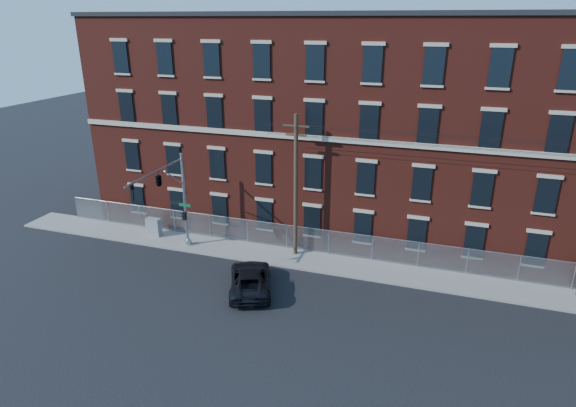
{
  "coord_description": "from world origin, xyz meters",
  "views": [
    {
      "loc": [
        11.28,
        -24.24,
        15.81
      ],
      "look_at": [
        1.97,
        4.0,
        4.51
      ],
      "focal_mm": 30.33,
      "sensor_mm": 36.0,
      "label": 1
    }
  ],
  "objects_px": {
    "utility_pole_near": "(296,184)",
    "utility_cabinet": "(154,227)",
    "pickup_truck": "(250,279)",
    "traffic_signal_mast": "(165,187)"
  },
  "relations": [
    {
      "from": "traffic_signal_mast",
      "to": "pickup_truck",
      "type": "distance_m",
      "value": 8.44
    },
    {
      "from": "utility_cabinet",
      "to": "pickup_truck",
      "type": "bearing_deg",
      "value": -25.23
    },
    {
      "from": "pickup_truck",
      "to": "utility_cabinet",
      "type": "bearing_deg",
      "value": -48.22
    },
    {
      "from": "utility_pole_near",
      "to": "pickup_truck",
      "type": "height_order",
      "value": "utility_pole_near"
    },
    {
      "from": "pickup_truck",
      "to": "traffic_signal_mast",
      "type": "bearing_deg",
      "value": -38.36
    },
    {
      "from": "pickup_truck",
      "to": "utility_cabinet",
      "type": "distance_m",
      "value": 11.23
    },
    {
      "from": "utility_pole_near",
      "to": "pickup_truck",
      "type": "relative_size",
      "value": 1.9
    },
    {
      "from": "traffic_signal_mast",
      "to": "utility_pole_near",
      "type": "bearing_deg",
      "value": 23.14
    },
    {
      "from": "utility_pole_near",
      "to": "utility_cabinet",
      "type": "xyz_separation_m",
      "value": [
        -11.31,
        -0.44,
        -4.53
      ]
    },
    {
      "from": "utility_pole_near",
      "to": "pickup_truck",
      "type": "xyz_separation_m",
      "value": [
        -1.25,
        -5.41,
        -4.61
      ]
    }
  ]
}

